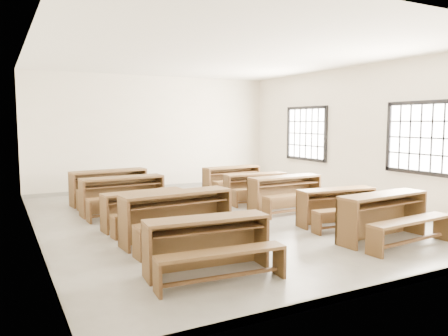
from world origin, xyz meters
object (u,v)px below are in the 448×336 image
desk_set_1 (178,213)px  desk_set_4 (110,184)px  desk_set_5 (385,214)px  desk_set_8 (256,185)px  desk_set_0 (208,241)px  desk_set_3 (123,192)px  desk_set_9 (233,178)px  desk_set_7 (286,191)px  desk_set_6 (338,204)px  desk_set_2 (145,207)px

desk_set_1 → desk_set_4: (-0.19, 3.84, -0.01)m
desk_set_5 → desk_set_1: bearing=149.4°
desk_set_4 → desk_set_8: bearing=-30.6°
desk_set_0 → desk_set_5: (3.18, 0.06, 0.03)m
desk_set_3 → desk_set_8: 3.17m
desk_set_8 → desk_set_9: (0.12, 1.39, 0.02)m
desk_set_8 → desk_set_4: bearing=161.5°
desk_set_5 → desk_set_8: bearing=85.7°
desk_set_5 → desk_set_8: (-0.01, 3.91, -0.05)m
desk_set_1 → desk_set_7: bearing=18.0°
desk_set_6 → desk_set_7: (-0.07, 1.53, 0.04)m
desk_set_9 → desk_set_8: bearing=-98.5°
desk_set_3 → desk_set_7: bearing=-26.3°
desk_set_0 → desk_set_9: 6.29m
desk_set_2 → desk_set_8: 3.41m
desk_set_5 → desk_set_6: size_ratio=1.11×
desk_set_7 → desk_set_9: size_ratio=1.03×
desk_set_5 → desk_set_9: (0.11, 5.30, -0.03)m
desk_set_2 → desk_set_5: (3.17, -2.62, 0.06)m
desk_set_4 → desk_set_6: 5.24m
desk_set_6 → desk_set_8: 2.74m
desk_set_1 → desk_set_5: desk_set_1 is taller
desk_set_2 → desk_set_5: size_ratio=0.89×
desk_set_1 → desk_set_7: 3.23m
desk_set_3 → desk_set_8: desk_set_3 is taller
desk_set_2 → desk_set_5: 4.11m
desk_set_3 → desk_set_9: size_ratio=1.08×
desk_set_0 → desk_set_8: (3.17, 3.96, -0.02)m
desk_set_1 → desk_set_2: desk_set_1 is taller
desk_set_6 → desk_set_9: desk_set_9 is taller
desk_set_1 → desk_set_0: bearing=-102.3°
desk_set_3 → desk_set_7: 3.45m
desk_set_6 → desk_set_5: bearing=-87.5°
desk_set_1 → desk_set_7: desk_set_1 is taller
desk_set_1 → desk_set_5: 3.32m
desk_set_1 → desk_set_8: (2.97, 2.45, -0.07)m
desk_set_1 → desk_set_4: bearing=88.1°
desk_set_2 → desk_set_6: size_ratio=0.99×
desk_set_4 → desk_set_6: bearing=-58.7°
desk_set_2 → desk_set_4: bearing=83.7°
desk_set_3 → desk_set_4: (0.01, 1.26, 0.01)m
desk_set_4 → desk_set_7: (3.17, -2.60, -0.02)m
desk_set_5 → desk_set_9: bearing=84.3°
desk_set_3 → desk_set_9: 3.52m
desk_set_1 → desk_set_3: size_ratio=1.06×
desk_set_1 → desk_set_5: (2.98, -1.46, -0.03)m
desk_set_4 → desk_set_0: bearing=-97.0°
desk_set_4 → desk_set_3: bearing=-97.3°
desk_set_2 → desk_set_9: desk_set_9 is taller
desk_set_0 → desk_set_7: desk_set_7 is taller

